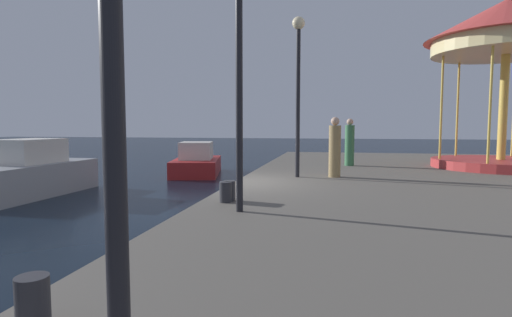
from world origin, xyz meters
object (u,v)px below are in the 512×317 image
lamp_post_far_end (298,69)px  carousel (507,41)px  person_mid_promenade (335,149)px  bollard_north (226,192)px  motorboat_red (197,162)px  lamp_post_mid_promenade (239,38)px  bollard_south (229,191)px  person_far_corner (350,144)px  motorboat_grey (30,174)px  bollard_center (33,303)px

lamp_post_far_end → carousel: bearing=29.7°
carousel → person_mid_promenade: 7.61m
bollard_north → motorboat_red: bearing=111.9°
carousel → motorboat_red: bearing=167.9°
lamp_post_mid_promenade → bollard_south: 2.95m
carousel → lamp_post_mid_promenade: 11.47m
bollard_north → person_far_corner: bearing=71.7°
lamp_post_far_end → person_mid_promenade: size_ratio=2.62×
motorboat_grey → person_mid_promenade: (9.77, 0.30, 0.90)m
motorboat_grey → lamp_post_far_end: bearing=0.6°
bollard_center → motorboat_red: bearing=104.9°
lamp_post_far_end → person_mid_promenade: 2.50m
bollard_south → bollard_center: same height
person_mid_promenade → bollard_center: bearing=-102.8°
lamp_post_mid_promenade → bollard_center: (-0.54, -4.31, -2.76)m
lamp_post_far_end → person_mid_promenade: lamp_post_far_end is taller
motorboat_red → bollard_north: motorboat_red is taller
motorboat_red → lamp_post_mid_promenade: size_ratio=1.05×
bollard_north → bollard_center: size_ratio=1.00×
motorboat_grey → bollard_center: motorboat_grey is taller
bollard_north → lamp_post_far_end: bearing=76.2°
bollard_center → lamp_post_far_end: bearing=83.2°
motorboat_grey → bollard_north: 8.71m
motorboat_grey → lamp_post_far_end: size_ratio=1.02×
carousel → bollard_north: bearing=-134.2°
lamp_post_far_end → person_far_corner: (1.58, 3.72, -2.26)m
lamp_post_far_end → bollard_north: bearing=-103.8°
carousel → person_mid_promenade: (-5.68, -3.62, -3.53)m
motorboat_red → bollard_north: (4.23, -10.53, 0.44)m
motorboat_grey → person_far_corner: size_ratio=2.66×
lamp_post_far_end → bollard_south: bearing=-103.9°
bollard_north → lamp_post_mid_promenade: bearing=-59.4°
motorboat_red → motorboat_grey: motorboat_grey is taller
motorboat_grey → bollard_north: bearing=-27.6°
motorboat_red → person_far_corner: (6.83, -2.67, 1.05)m
motorboat_grey → carousel: size_ratio=0.80×
lamp_post_far_end → bollard_south: (-0.99, -3.98, -2.87)m
carousel → lamp_post_far_end: (-6.73, -3.83, -1.27)m
carousel → person_far_corner: 6.24m
motorboat_grey → bollard_south: bearing=-26.6°
bollard_south → person_far_corner: (2.57, 7.70, 0.61)m
motorboat_red → bollard_south: bearing=-67.6°
lamp_post_mid_promenade → bollard_south: (-0.43, 0.94, -2.76)m
motorboat_grey → carousel: 16.55m
person_mid_promenade → motorboat_red: bearing=135.5°
bollard_south → person_mid_promenade: person_mid_promenade is taller
lamp_post_mid_promenade → lamp_post_far_end: lamp_post_far_end is taller
bollard_center → motorboat_grey: bearing=129.9°
carousel → lamp_post_far_end: bearing=-150.3°
person_far_corner → motorboat_red: bearing=158.7°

